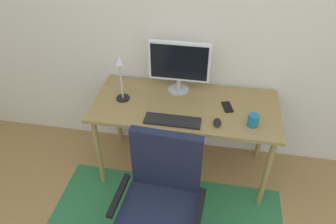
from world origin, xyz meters
The scene contains 9 objects.
wall_back centered at (0.00, 2.20, 1.30)m, with size 6.00×0.10×2.60m, color silver.
desk centered at (-0.09, 1.79, 0.68)m, with size 1.51×0.68×0.75m.
monitor centered at (-0.18, 1.99, 1.01)m, with size 0.51×0.18×0.45m.
keyboard centered at (-0.16, 1.56, 0.76)m, with size 0.43×0.13×0.02m, color black.
computer_mouse centered at (0.18, 1.58, 0.77)m, with size 0.06×0.10×0.03m, color black.
coffee_cup centered at (0.44, 1.62, 0.80)m, with size 0.08×0.08×0.09m, color #186A8E.
cell_phone centered at (0.25, 1.81, 0.76)m, with size 0.07×0.14×0.01m, color black.
desk_lamp centered at (-0.62, 1.78, 0.99)m, with size 0.11×0.11×0.39m.
office_chair centered at (-0.15, 1.00, 0.38)m, with size 0.60×0.59×0.97m.
Camera 1 is at (0.13, -0.31, 2.30)m, focal length 34.43 mm.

